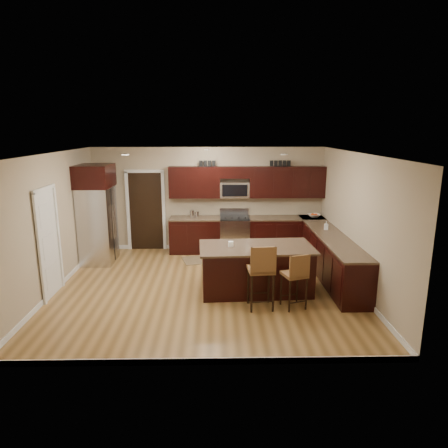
{
  "coord_description": "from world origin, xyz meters",
  "views": [
    {
      "loc": [
        0.21,
        -7.62,
        3.15
      ],
      "look_at": [
        0.36,
        0.4,
        1.23
      ],
      "focal_mm": 32.0,
      "sensor_mm": 36.0,
      "label": 1
    }
  ],
  "objects_px": {
    "range": "(235,234)",
    "refrigerator": "(97,213)",
    "island": "(256,270)",
    "stool_mid": "(262,270)",
    "stool_right": "(296,275)"
  },
  "relations": [
    {
      "from": "island",
      "to": "stool_right",
      "type": "height_order",
      "value": "stool_right"
    },
    {
      "from": "range",
      "to": "stool_mid",
      "type": "relative_size",
      "value": 0.93
    },
    {
      "from": "range",
      "to": "island",
      "type": "distance_m",
      "value": 2.64
    },
    {
      "from": "stool_mid",
      "to": "stool_right",
      "type": "bearing_deg",
      "value": -3.61
    },
    {
      "from": "island",
      "to": "stool_mid",
      "type": "height_order",
      "value": "stool_mid"
    },
    {
      "from": "stool_mid",
      "to": "stool_right",
      "type": "relative_size",
      "value": 1.16
    },
    {
      "from": "island",
      "to": "stool_right",
      "type": "relative_size",
      "value": 2.19
    },
    {
      "from": "stool_right",
      "to": "island",
      "type": "bearing_deg",
      "value": 108.86
    },
    {
      "from": "stool_mid",
      "to": "stool_right",
      "type": "height_order",
      "value": "stool_mid"
    },
    {
      "from": "range",
      "to": "refrigerator",
      "type": "relative_size",
      "value": 0.47
    },
    {
      "from": "range",
      "to": "island",
      "type": "bearing_deg",
      "value": -83.37
    },
    {
      "from": "stool_mid",
      "to": "refrigerator",
      "type": "relative_size",
      "value": 0.51
    },
    {
      "from": "range",
      "to": "stool_right",
      "type": "relative_size",
      "value": 1.07
    },
    {
      "from": "island",
      "to": "stool_mid",
      "type": "distance_m",
      "value": 0.91
    },
    {
      "from": "island",
      "to": "stool_mid",
      "type": "xyz_separation_m",
      "value": [
        0.01,
        -0.85,
        0.32
      ]
    }
  ]
}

